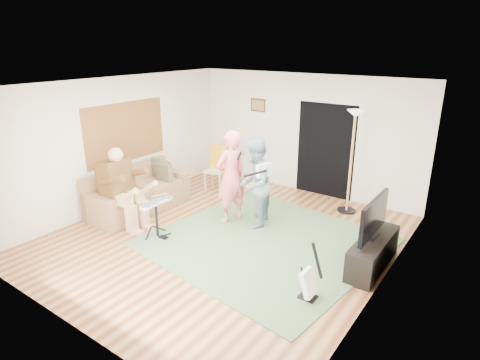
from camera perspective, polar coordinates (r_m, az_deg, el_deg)
name	(u,v)px	position (r m, az deg, el deg)	size (l,w,h in m)	color
floor	(225,237)	(7.34, -2.20, -8.09)	(6.00, 6.00, 0.00)	brown
walls	(224,166)	(6.83, -2.34, 2.03)	(5.50, 6.00, 2.70)	beige
ceiling	(223,85)	(6.56, -2.50, 13.37)	(6.00, 6.00, 0.00)	white
window_blinds	(126,132)	(8.80, -15.92, 6.57)	(2.05, 2.05, 0.00)	brown
doorway	(325,151)	(9.14, 12.04, 4.10)	(2.10, 2.10, 0.00)	black
picture_frame	(258,105)	(9.80, 2.59, 10.58)	(0.42, 0.03, 0.32)	#3F2314
area_rug	(265,242)	(7.17, 3.58, -8.74)	(3.62, 3.49, 0.02)	#466A40
sofa	(136,196)	(8.68, -14.52, -2.19)	(0.89, 2.16, 0.87)	olive
drummer	(124,196)	(7.87, -16.15, -2.24)	(0.99, 0.55, 1.52)	#553818
drum_kit	(157,221)	(7.37, -11.76, -5.72)	(0.39, 0.69, 0.71)	black
singer	(231,177)	(7.66, -1.31, 0.45)	(0.66, 0.43, 1.81)	#EF6869
microphone	(239,156)	(7.41, -0.10, 3.44)	(0.06, 0.06, 0.24)	black
guitarist	(255,184)	(7.46, 2.08, -0.54)	(0.82, 0.64, 1.70)	#6E90A2
guitar_held	(264,170)	(7.26, 3.43, 1.43)	(0.12, 0.60, 0.26)	white
guitar_spare	(309,283)	(5.70, 9.82, -14.24)	(0.32, 0.28, 0.88)	black
torchiere_lamp	(353,144)	(8.23, 15.74, 4.99)	(0.38, 0.38, 2.11)	black
dining_chair	(217,175)	(9.47, -3.27, 0.78)	(0.54, 0.56, 1.06)	tan
tv_cabinet	(373,253)	(6.65, 18.38, -9.79)	(0.40, 1.40, 0.50)	black
television	(374,217)	(6.41, 18.51, -4.97)	(0.06, 1.11, 0.59)	black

